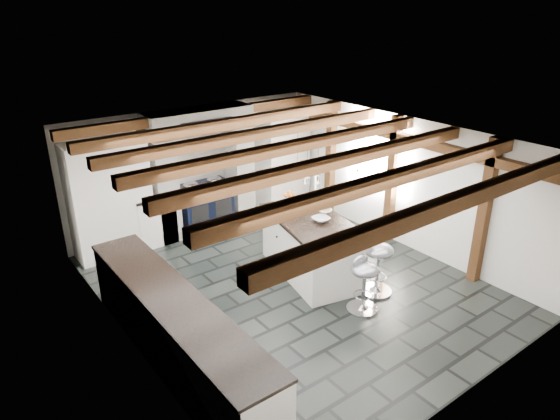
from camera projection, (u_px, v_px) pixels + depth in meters
ground at (290, 285)px, 7.74m from camera, size 6.00×6.00×0.00m
room_shell at (207, 203)px, 8.03m from camera, size 6.00×6.03×6.00m
range_cooker at (204, 205)px, 9.53m from camera, size 1.00×0.63×0.99m
kitchen_island at (311, 246)px, 7.89m from camera, size 1.38×2.07×1.25m
bar_stool_near at (378, 259)px, 7.34m from camera, size 0.48×0.48×0.90m
bar_stool_far at (364, 278)px, 6.93m from camera, size 0.45×0.45×0.83m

